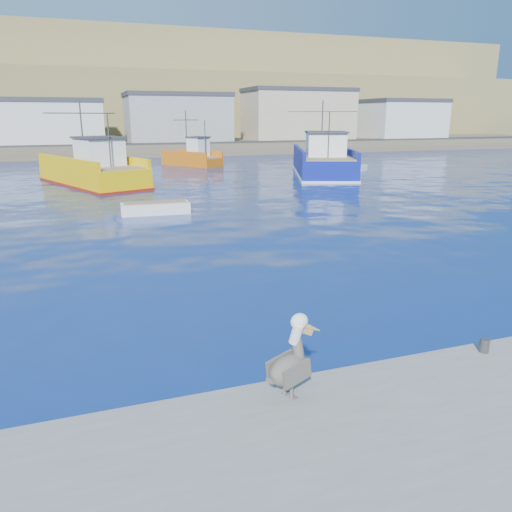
{
  "coord_description": "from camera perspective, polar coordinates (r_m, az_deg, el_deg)",
  "views": [
    {
      "loc": [
        -4.81,
        -10.92,
        5.36
      ],
      "look_at": [
        -0.17,
        2.23,
        1.43
      ],
      "focal_mm": 35.0,
      "sensor_mm": 36.0,
      "label": 1
    }
  ],
  "objects": [
    {
      "name": "ground",
      "position": [
        13.08,
        4.01,
        -8.5
      ],
      "size": [
        260.0,
        260.0,
        0.0
      ],
      "primitive_type": "plane",
      "color": "navy",
      "rests_on": "ground"
    },
    {
      "name": "dock_bollards",
      "position": [
        10.39,
        14.82,
        -11.78
      ],
      "size": [
        36.2,
        0.2,
        0.3
      ],
      "color": "#4C4C4C",
      "rests_on": "dock"
    },
    {
      "name": "far_shore",
      "position": [
        120.28,
        -17.9,
        16.72
      ],
      "size": [
        200.0,
        81.0,
        24.0
      ],
      "color": "brown",
      "rests_on": "ground"
    },
    {
      "name": "trawler_yellow_b",
      "position": [
        42.49,
        -18.12,
        9.2
      ],
      "size": [
        8.5,
        13.02,
        6.65
      ],
      "color": "#EDB705",
      "rests_on": "ground"
    },
    {
      "name": "trawler_blue",
      "position": [
        48.18,
        7.64,
        10.61
      ],
      "size": [
        9.37,
        14.64,
        6.84
      ],
      "color": "navy",
      "rests_on": "ground"
    },
    {
      "name": "boat_orange",
      "position": [
        57.0,
        -7.17,
        11.19
      ],
      "size": [
        6.09,
        7.41,
        5.92
      ],
      "color": "#C55B0C",
      "rests_on": "ground"
    },
    {
      "name": "skiff_mid",
      "position": [
        28.96,
        -11.42,
        5.28
      ],
      "size": [
        3.85,
        1.49,
        0.83
      ],
      "color": "silver",
      "rests_on": "ground"
    },
    {
      "name": "skiff_far",
      "position": [
        51.04,
        11.11,
        9.7
      ],
      "size": [
        3.84,
        3.31,
        0.82
      ],
      "color": "silver",
      "rests_on": "ground"
    },
    {
      "name": "pelican",
      "position": [
        9.03,
        4.08,
        -12.04
      ],
      "size": [
        1.23,
        0.75,
        1.54
      ],
      "color": "#595451",
      "rests_on": "dock"
    }
  ]
}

